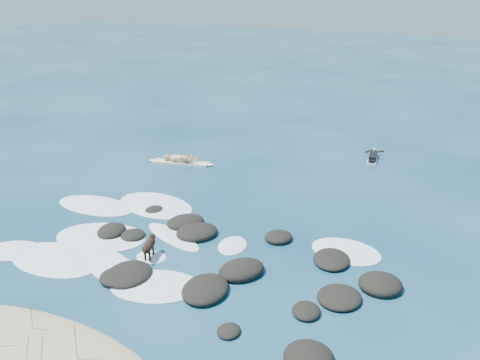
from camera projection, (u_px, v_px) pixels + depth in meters
The scene contains 7 objects.
ground at pixel (195, 237), 19.92m from camera, with size 160.00×160.00×0.00m, color #0A2642.
dune_grass at pixel (0, 343), 13.20m from camera, with size 3.07×2.03×1.21m.
reef_rocks at pixel (215, 267), 17.68m from camera, with size 14.22×7.53×0.54m.
breaking_foam at pixel (132, 239), 19.76m from camera, with size 13.89×8.20×0.12m.
standing_surfer_rig at pixel (181, 149), 27.51m from camera, with size 3.47×1.34×2.00m.
paddling_surfer_rig at pixel (373, 157), 28.42m from camera, with size 1.05×2.30×0.40m.
dog at pixel (149, 245), 18.28m from camera, with size 0.57×1.15×0.76m.
Camera 1 is at (9.86, -14.99, 9.09)m, focal length 40.00 mm.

